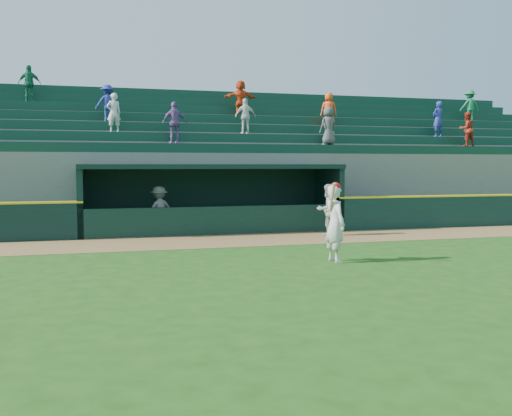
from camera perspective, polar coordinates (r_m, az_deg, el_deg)
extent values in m
plane|color=#1F4812|center=(13.69, 1.79, -5.92)|extent=(120.00, 120.00, 0.00)
cube|color=brown|center=(18.37, -2.74, -3.28)|extent=(40.00, 3.00, 0.01)
imported|color=#A2A29D|center=(19.83, 7.18, -0.18)|extent=(1.01, 0.88, 1.78)
imported|color=#9C9C97|center=(20.69, -9.64, -0.15)|extent=(1.25, 1.00, 1.69)
cube|color=slate|center=(21.09, -4.41, -2.27)|extent=(9.00, 2.60, 0.04)
cube|color=black|center=(20.62, -17.08, 0.56)|extent=(0.20, 2.60, 2.30)
cube|color=black|center=(22.33, 7.24, 0.98)|extent=(0.20, 2.60, 2.30)
cube|color=black|center=(22.27, -5.07, 0.99)|extent=(9.40, 0.20, 2.30)
cube|color=black|center=(20.95, -4.45, 4.16)|extent=(9.40, 2.80, 0.16)
cube|color=black|center=(19.85, -3.75, -1.28)|extent=(9.00, 0.16, 1.00)
cube|color=brown|center=(21.85, -4.82, -1.44)|extent=(8.40, 0.45, 0.10)
cube|color=slate|center=(22.77, -5.31, 1.83)|extent=(34.00, 0.85, 2.91)
cube|color=#0F3828|center=(22.64, -5.29, 5.96)|extent=(34.00, 0.60, 0.36)
cube|color=slate|center=(23.60, -5.68, 2.46)|extent=(34.00, 0.85, 3.36)
cube|color=#0F3828|center=(23.49, -5.66, 6.99)|extent=(34.00, 0.60, 0.36)
cube|color=slate|center=(24.43, -6.02, 3.05)|extent=(34.00, 0.85, 3.81)
cube|color=#0F3828|center=(24.35, -6.01, 7.95)|extent=(34.00, 0.60, 0.36)
cube|color=slate|center=(25.26, -6.34, 3.60)|extent=(34.00, 0.85, 4.26)
cube|color=#0F3828|center=(25.22, -6.34, 8.85)|extent=(34.00, 0.60, 0.36)
cube|color=slate|center=(26.10, -6.64, 4.11)|extent=(34.00, 0.85, 4.71)
cube|color=#0F3828|center=(26.10, -6.65, 9.69)|extent=(34.00, 0.60, 0.36)
cube|color=slate|center=(26.94, -6.92, 4.59)|extent=(34.00, 0.85, 5.16)
cube|color=#0F3828|center=(26.98, -6.94, 10.47)|extent=(34.00, 0.60, 0.36)
cube|color=slate|center=(27.79, -7.19, 5.05)|extent=(34.00, 0.85, 5.61)
cube|color=#0F3828|center=(27.87, -7.21, 11.20)|extent=(34.00, 0.60, 0.36)
cube|color=slate|center=(28.35, -7.36, 5.03)|extent=(34.50, 0.30, 5.61)
imported|color=#FB4D1B|center=(26.12, 7.29, 9.75)|extent=(0.81, 0.61, 1.50)
imported|color=silver|center=(23.98, -1.05, 9.16)|extent=(0.87, 0.38, 1.48)
imported|color=navy|center=(27.68, 17.74, 8.46)|extent=(0.67, 0.53, 1.63)
imported|color=#186F41|center=(30.78, 20.59, 9.55)|extent=(1.05, 0.67, 1.54)
imported|color=#7D5694|center=(22.54, -8.14, 8.46)|extent=(0.98, 0.47, 1.62)
imported|color=#E14619|center=(25.76, -1.56, 10.93)|extent=(1.45, 0.47, 1.56)
imported|color=silver|center=(23.24, -14.03, 9.23)|extent=(0.62, 0.48, 1.52)
imported|color=#A02918|center=(27.46, 20.32, 7.40)|extent=(0.78, 0.62, 1.54)
imported|color=navy|center=(24.13, -14.63, 10.09)|extent=(1.00, 0.62, 1.50)
imported|color=#494949|center=(24.21, 7.25, 8.14)|extent=(0.86, 0.66, 1.59)
imported|color=#186E46|center=(26.06, -21.71, 11.50)|extent=(0.90, 0.40, 1.52)
imported|color=silver|center=(14.43, 7.91, -1.54)|extent=(0.55, 0.76, 1.94)
sphere|color=#BD120A|center=(14.37, 7.95, 2.03)|extent=(0.27, 0.27, 0.27)
cylinder|color=tan|center=(14.11, 7.62, 1.05)|extent=(0.17, 0.52, 0.76)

